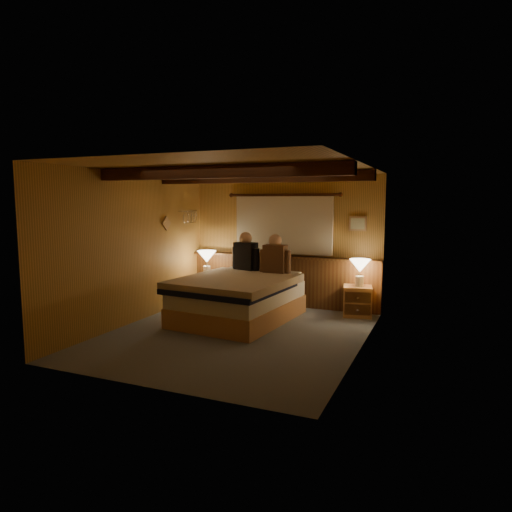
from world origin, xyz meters
The scene contains 19 objects.
floor centered at (0.00, 0.00, 0.00)m, with size 4.20×4.20×0.00m, color slate.
ceiling centered at (0.00, 0.00, 2.40)m, with size 4.20×4.20×0.00m, color #D7A150.
wall_back centered at (0.00, 2.10, 1.20)m, with size 3.60×3.60×0.00m, color #CD9649.
wall_left centered at (-1.80, 0.00, 1.20)m, with size 4.20×4.20×0.00m, color #CD9649.
wall_right centered at (1.80, 0.00, 1.20)m, with size 4.20×4.20×0.00m, color #CD9649.
wall_front centered at (0.00, -2.10, 1.20)m, with size 3.60×3.60×0.00m, color #CD9649.
wainscot centered at (0.00, 2.04, 0.49)m, with size 3.60×0.23×0.94m.
curtain_window centered at (0.00, 2.03, 1.52)m, with size 2.18×0.09×1.11m.
ceiling_beams centered at (0.00, 0.15, 2.31)m, with size 3.60×1.65×0.16m.
coat_rail centered at (-1.72, 1.58, 1.67)m, with size 0.05×0.55×0.24m.
framed_print centered at (1.35, 2.08, 1.55)m, with size 0.30×0.04×0.25m.
bed centered at (-0.31, 0.73, 0.37)m, with size 1.80×2.24×0.72m.
nightstand_left centered at (-1.40, 1.55, 0.27)m, with size 0.58×0.54×0.55m.
nightstand_right centered at (1.43, 1.76, 0.26)m, with size 0.54×0.51×0.51m.
lamp_left centered at (-1.37, 1.60, 0.87)m, with size 0.36×0.36×0.47m.
lamp_right centered at (1.46, 1.76, 0.84)m, with size 0.35×0.35×0.46m.
person_left centered at (-0.53, 1.52, 0.99)m, with size 0.57×0.31×0.71m.
person_right centered at (0.08, 1.41, 0.99)m, with size 0.57×0.23×0.69m.
duffel_bag centered at (-0.80, 1.41, 0.17)m, with size 0.58×0.38×0.39m.
Camera 1 is at (2.80, -5.87, 1.94)m, focal length 32.00 mm.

